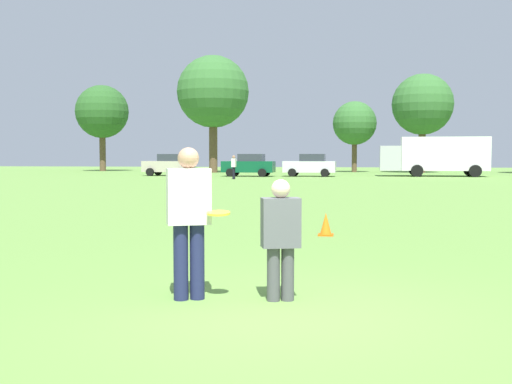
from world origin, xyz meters
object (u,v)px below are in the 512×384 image
at_px(player_defender, 281,234).
at_px(parked_car_mid_left, 249,165).
at_px(player_thrower, 189,214).
at_px(frisbee, 218,213).
at_px(parked_car_center, 310,165).
at_px(box_truck, 436,155).
at_px(bystander_sideline_watcher, 234,166).
at_px(traffic_cone, 326,225).
at_px(parked_car_near_left, 169,165).

height_order(player_defender, parked_car_mid_left, parked_car_mid_left).
bearing_deg(parked_car_mid_left, player_defender, -80.14).
bearing_deg(player_thrower, frisbee, -13.76).
height_order(parked_car_center, box_truck, box_truck).
relative_size(parked_car_mid_left, parked_car_center, 1.00).
relative_size(frisbee, bystander_sideline_watcher, 0.16).
xyz_separation_m(traffic_cone, parked_car_mid_left, (-7.65, 36.40, 0.69)).
xyz_separation_m(player_thrower, box_truck, (8.72, 44.66, 0.75)).
height_order(parked_car_near_left, parked_car_mid_left, same).
xyz_separation_m(player_defender, frisbee, (-0.69, -0.19, 0.25)).
relative_size(frisbee, parked_car_mid_left, 0.06).
bearing_deg(parked_car_near_left, parked_car_mid_left, -3.93).
distance_m(player_thrower, parked_car_near_left, 44.88).
height_order(traffic_cone, parked_car_center, parked_car_center).
relative_size(traffic_cone, parked_car_center, 0.11).
distance_m(frisbee, bystander_sideline_watcher, 37.11).
relative_size(player_thrower, player_defender, 1.26).
bearing_deg(parked_car_center, frisbee, -87.69).
distance_m(player_thrower, bystander_sideline_watcher, 36.96).
bearing_deg(player_defender, player_thrower, -174.66).
height_order(player_defender, bystander_sideline_watcher, bystander_sideline_watcher).
height_order(player_defender, parked_car_center, parked_car_center).
height_order(player_thrower, bystander_sideline_watcher, player_thrower).
bearing_deg(frisbee, player_thrower, 166.24).
bearing_deg(parked_car_center, parked_car_near_left, -179.33).
distance_m(parked_car_mid_left, box_truck, 15.19).
height_order(frisbee, parked_car_center, parked_car_center).
relative_size(parked_car_near_left, box_truck, 0.50).
relative_size(parked_car_near_left, bystander_sideline_watcher, 2.49).
relative_size(parked_car_mid_left, bystander_sideline_watcher, 2.49).
bearing_deg(bystander_sideline_watcher, box_truck, 28.64).
height_order(player_thrower, parked_car_center, parked_car_center).
distance_m(player_thrower, parked_car_center, 43.08).
xyz_separation_m(frisbee, bystander_sideline_watcher, (-6.78, 36.49, -0.07)).
bearing_deg(player_defender, box_truck, 80.26).
height_order(player_thrower, frisbee, player_thrower).
bearing_deg(frisbee, player_defender, 15.45).
relative_size(traffic_cone, bystander_sideline_watcher, 0.28).
bearing_deg(parked_car_near_left, bystander_sideline_watcher, -44.12).
bearing_deg(bystander_sideline_watcher, parked_car_center, 52.88).
distance_m(traffic_cone, box_truck, 39.33).
distance_m(frisbee, parked_car_center, 43.18).
distance_m(frisbee, parked_car_near_left, 45.08).
bearing_deg(frisbee, parked_car_near_left, 107.44).
distance_m(parked_car_near_left, parked_car_center, 11.76).
height_order(frisbee, parked_car_mid_left, parked_car_mid_left).
relative_size(player_thrower, bystander_sideline_watcher, 1.04).
bearing_deg(traffic_cone, frisbee, -99.05).
height_order(frisbee, traffic_cone, frisbee).
distance_m(player_thrower, player_defender, 1.09).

